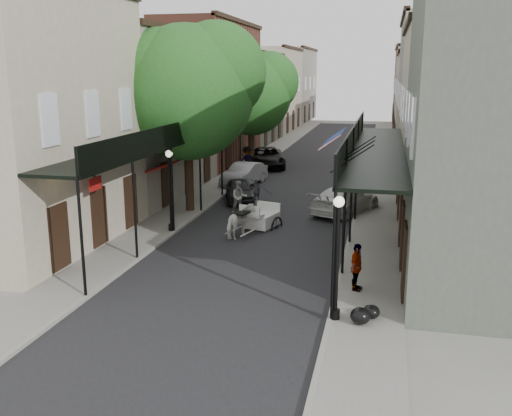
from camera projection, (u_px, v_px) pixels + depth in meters
The scene contains 24 objects.
ground at pixel (221, 287), 19.65m from camera, with size 140.00×140.00×0.00m, color gray.
road at pixel (304, 181), 38.61m from camera, with size 8.00×90.00×0.01m, color black.
sidewalk_left at pixel (232, 177), 39.68m from camera, with size 2.20×90.00×0.12m, color gray.
sidewalk_right at pixel (379, 183), 37.52m from camera, with size 2.20×90.00×0.12m, color gray.
building_row_left at pixel (222, 95), 48.73m from camera, with size 5.00×80.00×10.50m, color #BAAE95.
building_row_right at pixel (431, 97), 45.01m from camera, with size 5.00×80.00×10.50m, color gray.
gallery_left at pixel (162, 142), 26.36m from camera, with size 2.20×18.05×4.88m.
gallery_right at pixel (373, 148), 24.29m from camera, with size 2.20×18.05×4.88m.
tree_near at pixel (196, 87), 28.70m from camera, with size 7.31×6.80×9.63m.
tree_far at pixel (256, 91), 42.13m from camera, with size 6.45×6.00×8.61m.
lamppost_right_near at pixel (337, 257), 16.39m from camera, with size 0.32×0.32×3.71m.
lamppost_left at pixel (170, 189), 25.75m from camera, with size 0.32×0.32×3.71m.
lamppost_right_far at pixel (365, 157), 35.35m from camera, with size 0.32×0.32×3.71m.
horse at pixel (241, 222), 25.34m from camera, with size 0.79×1.73×1.46m, color white.
carriage at pixel (265, 207), 27.23m from camera, with size 1.86×2.39×2.44m.
pedestrian_walking at pixel (239, 197), 29.65m from camera, with size 0.85×0.66×1.74m, color #9FA097.
pedestrian_sidewalk_left at pixel (247, 160), 40.33m from camera, with size 1.28×0.74×1.98m, color gray.
pedestrian_sidewalk_right at pixel (356, 267), 18.87m from camera, with size 0.94×0.39×1.61m, color gray.
car_left_near at pixel (239, 190), 32.53m from camera, with size 1.49×3.71×1.27m, color black.
car_left_mid at pixel (244, 174), 37.11m from camera, with size 1.54×4.40×1.45m, color #95969A.
car_left_far at pixel (267, 157), 44.09m from camera, with size 2.53×5.50×1.53m, color black.
car_right_near at pixel (345, 200), 29.77m from camera, with size 1.98×4.87×1.41m, color silver.
car_right_far at pixel (352, 177), 36.81m from camera, with size 1.49×3.70×1.26m, color black.
trash_bags at pixel (365, 314), 16.58m from camera, with size 0.85×1.00×0.50m.
Camera 1 is at (5.30, -17.74, 7.23)m, focal length 40.00 mm.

